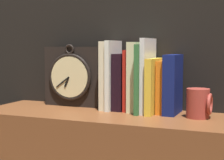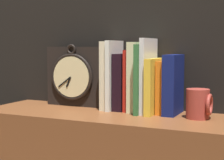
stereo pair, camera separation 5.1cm
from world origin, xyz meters
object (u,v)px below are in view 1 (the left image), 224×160
(book_slot0_cream, at_px, (108,75))
(mug, at_px, (199,103))
(clock, at_px, (74,76))
(book_slot9_navy, at_px, (173,84))
(book_slot1_white, at_px, (113,75))
(book_slot7_yellow, at_px, (154,86))
(book_slot6_white, at_px, (148,76))
(book_slot4_cream, at_px, (137,77))
(book_slot8_orange, at_px, (163,87))
(book_slot5_green, at_px, (143,79))
(book_slot3_red, at_px, (130,80))
(book_slot2_black, at_px, (122,82))

(book_slot0_cream, relative_size, mug, 2.61)
(clock, relative_size, book_slot9_navy, 1.18)
(clock, bearing_deg, book_slot1_white, -8.47)
(book_slot7_yellow, bearing_deg, book_slot6_white, 165.17)
(book_slot4_cream, relative_size, mug, 2.58)
(book_slot7_yellow, height_order, mug, book_slot7_yellow)
(clock, height_order, book_slot8_orange, clock)
(clock, height_order, book_slot0_cream, book_slot0_cream)
(clock, xyz_separation_m, book_slot8_orange, (0.36, -0.02, -0.02))
(book_slot1_white, bearing_deg, clock, 171.53)
(book_slot1_white, xyz_separation_m, book_slot6_white, (0.13, -0.01, 0.00))
(book_slot1_white, relative_size, book_slot6_white, 0.97)
(book_slot1_white, relative_size, book_slot5_green, 1.06)
(book_slot4_cream, xyz_separation_m, book_slot5_green, (0.03, -0.02, -0.00))
(book_slot0_cream, relative_size, book_slot6_white, 0.96)
(book_slot0_cream, height_order, book_slot5_green, book_slot0_cream)
(book_slot5_green, xyz_separation_m, mug, (0.20, -0.03, -0.07))
(mug, bearing_deg, book_slot8_orange, 158.58)
(clock, bearing_deg, book_slot3_red, -4.50)
(book_slot1_white, bearing_deg, book_slot9_navy, -0.67)
(book_slot0_cream, distance_m, book_slot6_white, 0.16)
(book_slot3_red, bearing_deg, book_slot6_white, -12.40)
(book_slot1_white, bearing_deg, book_slot8_orange, 1.60)
(book_slot4_cream, distance_m, book_slot8_orange, 0.10)
(book_slot6_white, bearing_deg, book_slot1_white, 176.44)
(book_slot9_navy, bearing_deg, book_slot7_yellow, -168.89)
(clock, xyz_separation_m, mug, (0.49, -0.07, -0.07))
(book_slot9_navy, bearing_deg, book_slot5_green, -173.32)
(book_slot2_black, height_order, book_slot9_navy, book_slot2_black)
(clock, bearing_deg, book_slot5_green, -7.93)
(clock, bearing_deg, book_slot8_orange, -3.35)
(book_slot1_white, bearing_deg, book_slot6_white, -3.56)
(book_slot5_green, bearing_deg, book_slot7_yellow, -0.22)
(book_slot6_white, xyz_separation_m, book_slot9_navy, (0.09, 0.01, -0.03))
(clock, distance_m, mug, 0.50)
(book_slot6_white, relative_size, mug, 2.71)
(book_slot2_black, bearing_deg, book_slot0_cream, -176.56)
(book_slot1_white, distance_m, book_slot6_white, 0.13)
(book_slot0_cream, bearing_deg, book_slot7_yellow, -6.14)
(book_slot5_green, bearing_deg, book_slot3_red, 158.43)
(book_slot5_green, relative_size, book_slot7_yellow, 1.25)
(clock, bearing_deg, mug, -8.38)
(book_slot0_cream, height_order, book_slot3_red, book_slot0_cream)
(book_slot7_yellow, bearing_deg, clock, 173.00)
(book_slot1_white, height_order, book_slot4_cream, book_slot1_white)
(mug, bearing_deg, clock, 171.62)
(book_slot2_black, bearing_deg, book_slot4_cream, -5.51)
(book_slot2_black, height_order, book_slot4_cream, book_slot4_cream)
(clock, height_order, book_slot1_white, book_slot1_white)
(book_slot5_green, relative_size, book_slot6_white, 0.92)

